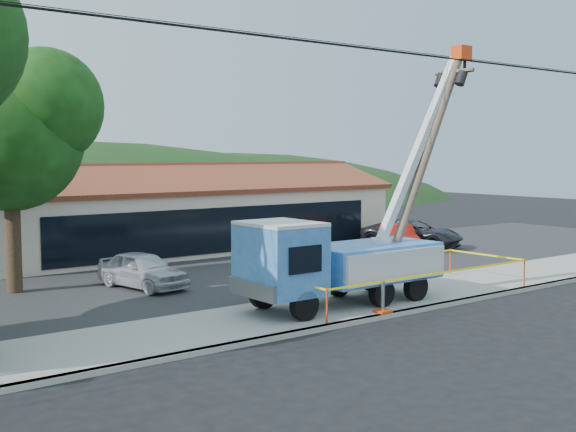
{
  "coord_description": "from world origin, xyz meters",
  "views": [
    {
      "loc": [
        -14.86,
        -13.71,
        5.17
      ],
      "look_at": [
        -0.55,
        5.0,
        3.11
      ],
      "focal_mm": 45.0,
      "sensor_mm": 36.0,
      "label": 1
    }
  ],
  "objects_px": {
    "car_red": "(398,253)",
    "car_dark": "(412,249)",
    "utility_truck": "(337,258)",
    "leaning_pole": "(424,159)",
    "car_silver": "(143,291)"
  },
  "relations": [
    {
      "from": "car_red",
      "to": "car_dark",
      "type": "bearing_deg",
      "value": 50.58
    },
    {
      "from": "utility_truck",
      "to": "car_red",
      "type": "relative_size",
      "value": 2.3
    },
    {
      "from": "leaning_pole",
      "to": "car_red",
      "type": "relative_size",
      "value": 2.11
    },
    {
      "from": "leaning_pole",
      "to": "utility_truck",
      "type": "bearing_deg",
      "value": 177.68
    },
    {
      "from": "car_silver",
      "to": "car_dark",
      "type": "xyz_separation_m",
      "value": [
        16.77,
        1.91,
        0.0
      ]
    },
    {
      "from": "leaning_pole",
      "to": "car_silver",
      "type": "bearing_deg",
      "value": 136.94
    },
    {
      "from": "car_red",
      "to": "leaning_pole",
      "type": "bearing_deg",
      "value": -99.58
    },
    {
      "from": "utility_truck",
      "to": "car_red",
      "type": "bearing_deg",
      "value": 35.84
    },
    {
      "from": "car_silver",
      "to": "car_dark",
      "type": "height_order",
      "value": "car_dark"
    },
    {
      "from": "car_red",
      "to": "car_silver",
      "type": "bearing_deg",
      "value": -142.94
    },
    {
      "from": "car_red",
      "to": "utility_truck",
      "type": "bearing_deg",
      "value": -112.17
    },
    {
      "from": "utility_truck",
      "to": "car_dark",
      "type": "xyz_separation_m",
      "value": [
        13.15,
        8.84,
        -1.71
      ]
    },
    {
      "from": "utility_truck",
      "to": "leaning_pole",
      "type": "xyz_separation_m",
      "value": [
        3.97,
        -0.16,
        3.23
      ]
    },
    {
      "from": "utility_truck",
      "to": "leaning_pole",
      "type": "distance_m",
      "value": 5.12
    },
    {
      "from": "utility_truck",
      "to": "car_silver",
      "type": "distance_m",
      "value": 8.01
    }
  ]
}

